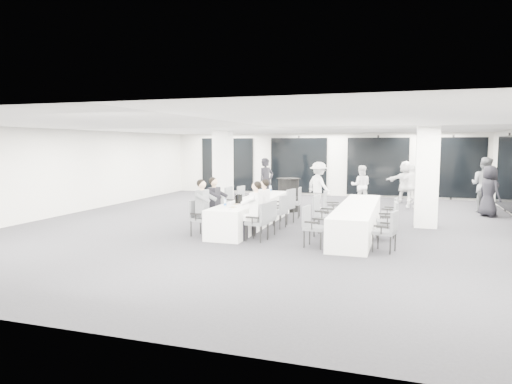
% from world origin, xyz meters
% --- Properties ---
extents(room, '(14.04, 16.04, 2.84)m').
position_xyz_m(room, '(0.89, 1.11, 1.39)').
color(room, '#242429').
rests_on(room, ground).
extents(column_left, '(0.60, 0.60, 2.80)m').
position_xyz_m(column_left, '(-2.80, 3.20, 1.40)').
color(column_left, white).
rests_on(column_left, floor).
extents(column_right, '(0.60, 0.60, 2.80)m').
position_xyz_m(column_right, '(4.20, 1.00, 1.40)').
color(column_right, white).
rests_on(column_right, floor).
extents(banquet_table_main, '(0.90, 5.00, 0.75)m').
position_xyz_m(banquet_table_main, '(-0.48, -0.25, 0.38)').
color(banquet_table_main, silver).
rests_on(banquet_table_main, floor).
extents(banquet_table_side, '(0.90, 5.00, 0.75)m').
position_xyz_m(banquet_table_side, '(2.47, -0.60, 0.38)').
color(banquet_table_side, silver).
rests_on(banquet_table_side, floor).
extents(cocktail_table, '(0.83, 0.83, 1.15)m').
position_xyz_m(cocktail_table, '(-0.18, 2.75, 0.58)').
color(cocktail_table, black).
rests_on(cocktail_table, floor).
extents(chair_main_left_near, '(0.55, 0.58, 0.91)m').
position_xyz_m(chair_main_left_near, '(-1.31, -2.10, 0.52)').
color(chair_main_left_near, '#52555A').
rests_on(chair_main_left_near, floor).
extents(chair_main_left_second, '(0.47, 0.53, 0.92)m').
position_xyz_m(chair_main_left_second, '(-1.31, -1.36, 0.52)').
color(chair_main_left_second, '#52555A').
rests_on(chair_main_left_second, floor).
extents(chair_main_left_mid, '(0.56, 0.59, 0.93)m').
position_xyz_m(chair_main_left_mid, '(-1.31, -0.54, 0.53)').
color(chair_main_left_mid, '#52555A').
rests_on(chair_main_left_mid, floor).
extents(chair_main_left_fourth, '(0.54, 0.59, 1.02)m').
position_xyz_m(chair_main_left_fourth, '(-1.32, 0.35, 0.58)').
color(chair_main_left_fourth, '#52555A').
rests_on(chair_main_left_fourth, floor).
extents(chair_main_left_far, '(0.54, 0.58, 0.95)m').
position_xyz_m(chair_main_left_far, '(-1.32, 1.41, 0.54)').
color(chair_main_left_far, '#52555A').
rests_on(chair_main_left_far, floor).
extents(chair_main_right_near, '(0.54, 0.57, 0.92)m').
position_xyz_m(chair_main_right_near, '(0.35, -2.25, 0.53)').
color(chair_main_right_near, '#52555A').
rests_on(chair_main_right_near, floor).
extents(chair_main_right_second, '(0.52, 0.55, 0.89)m').
position_xyz_m(chair_main_right_second, '(0.34, -1.60, 0.51)').
color(chair_main_right_second, '#52555A').
rests_on(chair_main_right_second, floor).
extents(chair_main_right_mid, '(0.53, 0.57, 0.91)m').
position_xyz_m(chair_main_right_mid, '(0.34, -0.46, 0.52)').
color(chair_main_right_mid, '#52555A').
rests_on(chair_main_right_mid, floor).
extents(chair_main_right_fourth, '(0.61, 0.65, 1.01)m').
position_xyz_m(chair_main_right_fourth, '(0.35, 0.33, 0.58)').
color(chair_main_right_fourth, '#52555A').
rests_on(chair_main_right_fourth, floor).
extents(chair_main_right_far, '(0.53, 0.58, 0.95)m').
position_xyz_m(chair_main_right_far, '(0.35, 1.50, 0.54)').
color(chair_main_right_far, '#52555A').
rests_on(chair_main_right_far, floor).
extents(chair_side_left_near, '(0.52, 0.56, 0.92)m').
position_xyz_m(chair_side_left_near, '(1.64, -2.46, 0.53)').
color(chair_side_left_near, '#52555A').
rests_on(chair_side_left_near, floor).
extents(chair_side_left_mid, '(0.56, 0.61, 1.01)m').
position_xyz_m(chair_side_left_mid, '(1.63, -1.14, 0.58)').
color(chair_side_left_mid, '#52555A').
rests_on(chair_side_left_mid, floor).
extents(chair_side_left_far, '(0.59, 0.63, 0.99)m').
position_xyz_m(chair_side_left_far, '(1.64, 0.24, 0.57)').
color(chair_side_left_far, '#52555A').
rests_on(chair_side_left_far, floor).
extents(chair_side_right_near, '(0.55, 0.57, 0.90)m').
position_xyz_m(chair_side_right_near, '(3.30, -2.47, 0.51)').
color(chair_side_right_near, '#52555A').
rests_on(chair_side_right_near, floor).
extents(chair_side_right_mid, '(0.52, 0.57, 0.93)m').
position_xyz_m(chair_side_right_mid, '(3.30, -1.19, 0.53)').
color(chair_side_right_mid, '#52555A').
rests_on(chair_side_right_mid, floor).
extents(chair_side_right_far, '(0.49, 0.52, 0.86)m').
position_xyz_m(chair_side_right_far, '(3.29, 0.42, 0.49)').
color(chair_side_right_far, '#52555A').
rests_on(chair_side_right_far, floor).
extents(seated_guest_a, '(0.50, 0.38, 1.44)m').
position_xyz_m(seated_guest_a, '(-1.15, -2.12, 0.81)').
color(seated_guest_a, '#5C5F63').
rests_on(seated_guest_a, floor).
extents(seated_guest_b, '(0.50, 0.38, 1.44)m').
position_xyz_m(seated_guest_b, '(-1.15, -1.36, 0.81)').
color(seated_guest_b, black).
rests_on(seated_guest_b, floor).
extents(seated_guest_c, '(0.50, 0.38, 1.44)m').
position_xyz_m(seated_guest_c, '(0.18, -2.24, 0.81)').
color(seated_guest_c, white).
rests_on(seated_guest_c, floor).
extents(seated_guest_d, '(0.50, 0.38, 1.44)m').
position_xyz_m(seated_guest_d, '(0.18, -1.58, 0.81)').
color(seated_guest_d, white).
rests_on(seated_guest_d, floor).
extents(standing_guest_a, '(0.91, 0.95, 2.02)m').
position_xyz_m(standing_guest_a, '(-1.41, 4.16, 1.01)').
color(standing_guest_a, black).
rests_on(standing_guest_a, floor).
extents(standing_guest_b, '(0.88, 0.59, 1.72)m').
position_xyz_m(standing_guest_b, '(2.07, 5.03, 0.86)').
color(standing_guest_b, white).
rests_on(standing_guest_b, floor).
extents(standing_guest_c, '(1.35, 1.28, 1.90)m').
position_xyz_m(standing_guest_c, '(0.69, 3.72, 0.95)').
color(standing_guest_c, white).
rests_on(standing_guest_c, floor).
extents(standing_guest_d, '(1.14, 0.73, 1.82)m').
position_xyz_m(standing_guest_d, '(3.92, 4.91, 0.91)').
color(standing_guest_d, white).
rests_on(standing_guest_d, floor).
extents(standing_guest_e, '(0.95, 1.05, 1.86)m').
position_xyz_m(standing_guest_e, '(6.20, 3.52, 0.93)').
color(standing_guest_e, black).
rests_on(standing_guest_e, floor).
extents(standing_guest_f, '(1.77, 0.78, 1.88)m').
position_xyz_m(standing_guest_f, '(3.68, 6.44, 0.94)').
color(standing_guest_f, white).
rests_on(standing_guest_f, floor).
extents(standing_guest_g, '(0.75, 0.64, 1.81)m').
position_xyz_m(standing_guest_g, '(-3.08, 4.22, 0.90)').
color(standing_guest_g, black).
rests_on(standing_guest_g, floor).
extents(standing_guest_h, '(1.20, 1.11, 2.13)m').
position_xyz_m(standing_guest_h, '(6.20, 4.48, 1.06)').
color(standing_guest_h, '#5C5F63').
rests_on(standing_guest_h, floor).
extents(ice_bucket_near, '(0.20, 0.20, 0.23)m').
position_xyz_m(ice_bucket_near, '(-0.57, -1.21, 0.87)').
color(ice_bucket_near, black).
rests_on(ice_bucket_near, banquet_table_main).
extents(ice_bucket_far, '(0.21, 0.21, 0.24)m').
position_xyz_m(ice_bucket_far, '(-0.53, 0.86, 0.87)').
color(ice_bucket_far, black).
rests_on(ice_bucket_far, banquet_table_main).
extents(water_bottle_a, '(0.06, 0.06, 0.20)m').
position_xyz_m(water_bottle_a, '(-0.61, -2.09, 0.85)').
color(water_bottle_a, silver).
rests_on(water_bottle_a, banquet_table_main).
extents(water_bottle_b, '(0.07, 0.07, 0.23)m').
position_xyz_m(water_bottle_b, '(-0.42, 0.30, 0.87)').
color(water_bottle_b, silver).
rests_on(water_bottle_b, banquet_table_main).
extents(water_bottle_c, '(0.07, 0.07, 0.22)m').
position_xyz_m(water_bottle_c, '(-0.52, 1.63, 0.86)').
color(water_bottle_c, silver).
rests_on(water_bottle_c, banquet_table_main).
extents(plate_a, '(0.19, 0.19, 0.03)m').
position_xyz_m(plate_a, '(-0.54, -1.53, 0.76)').
color(plate_a, white).
rests_on(plate_a, banquet_table_main).
extents(plate_b, '(0.21, 0.21, 0.03)m').
position_xyz_m(plate_b, '(-0.42, -2.05, 0.76)').
color(plate_b, white).
rests_on(plate_b, banquet_table_main).
extents(plate_c, '(0.22, 0.22, 0.03)m').
position_xyz_m(plate_c, '(-0.40, -0.97, 0.76)').
color(plate_c, white).
rests_on(plate_c, banquet_table_main).
extents(wine_glass, '(0.08, 0.08, 0.20)m').
position_xyz_m(wine_glass, '(-0.34, -2.44, 0.90)').
color(wine_glass, silver).
rests_on(wine_glass, banquet_table_main).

